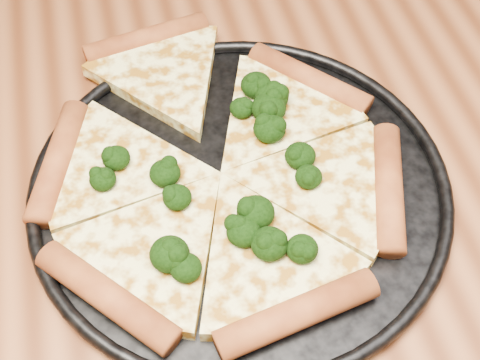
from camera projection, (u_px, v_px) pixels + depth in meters
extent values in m
cube|color=brown|center=(192.00, 182.00, 0.58)|extent=(1.20, 0.90, 0.04)
cube|color=brown|center=(457.00, 83.00, 1.18)|extent=(0.06, 0.06, 0.71)
cylinder|color=black|center=(240.00, 189.00, 0.55)|extent=(0.34, 0.34, 0.01)
torus|color=black|center=(240.00, 184.00, 0.54)|extent=(0.35, 0.35, 0.01)
cylinder|color=#AD582B|center=(309.00, 79.00, 0.61)|extent=(0.10, 0.11, 0.02)
cylinder|color=#AD582B|center=(147.00, 39.00, 0.64)|extent=(0.12, 0.05, 0.02)
cylinder|color=#AD582B|center=(58.00, 161.00, 0.55)|extent=(0.06, 0.12, 0.02)
cylinder|color=#AD582B|center=(107.00, 296.00, 0.47)|extent=(0.10, 0.11, 0.02)
cylinder|color=#AD582B|center=(297.00, 314.00, 0.46)|extent=(0.12, 0.05, 0.02)
cylinder|color=#AD582B|center=(388.00, 188.00, 0.53)|extent=(0.06, 0.12, 0.02)
ellipsoid|color=black|center=(300.00, 156.00, 0.54)|extent=(0.03, 0.03, 0.02)
ellipsoid|color=black|center=(186.00, 268.00, 0.48)|extent=(0.02, 0.02, 0.02)
ellipsoid|color=black|center=(170.00, 254.00, 0.48)|extent=(0.03, 0.03, 0.02)
ellipsoid|color=black|center=(177.00, 197.00, 0.51)|extent=(0.02, 0.02, 0.02)
ellipsoid|color=black|center=(269.00, 108.00, 0.57)|extent=(0.03, 0.03, 0.02)
ellipsoid|color=black|center=(272.00, 97.00, 0.58)|extent=(0.03, 0.03, 0.02)
ellipsoid|color=black|center=(116.00, 158.00, 0.54)|extent=(0.02, 0.02, 0.02)
ellipsoid|color=black|center=(243.00, 232.00, 0.49)|extent=(0.03, 0.03, 0.02)
ellipsoid|color=black|center=(165.00, 173.00, 0.53)|extent=(0.03, 0.03, 0.02)
ellipsoid|color=black|center=(269.00, 129.00, 0.55)|extent=(0.03, 0.03, 0.02)
ellipsoid|color=black|center=(269.00, 244.00, 0.49)|extent=(0.03, 0.03, 0.02)
ellipsoid|color=black|center=(302.00, 249.00, 0.48)|extent=(0.02, 0.02, 0.02)
ellipsoid|color=black|center=(256.00, 213.00, 0.50)|extent=(0.03, 0.03, 0.02)
ellipsoid|color=black|center=(242.00, 108.00, 0.57)|extent=(0.02, 0.02, 0.02)
ellipsoid|color=black|center=(309.00, 177.00, 0.53)|extent=(0.02, 0.02, 0.02)
ellipsoid|color=black|center=(256.00, 85.00, 0.59)|extent=(0.03, 0.03, 0.02)
ellipsoid|color=black|center=(103.00, 179.00, 0.52)|extent=(0.02, 0.02, 0.02)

